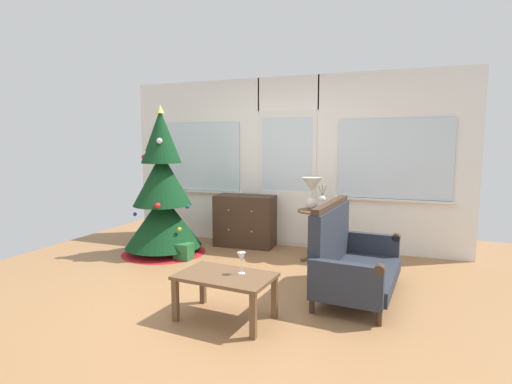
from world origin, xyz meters
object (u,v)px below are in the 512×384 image
at_px(settee_sofa, 349,258).
at_px(gift_box, 184,251).
at_px(flower_vase, 322,203).
at_px(coffee_table, 225,281).
at_px(christmas_tree, 163,200).
at_px(dresser_cabinet, 245,221).
at_px(wine_glass, 241,258).
at_px(table_lamp, 312,189).
at_px(side_table, 315,224).

distance_m(settee_sofa, gift_box, 2.31).
relative_size(flower_vase, coffee_table, 0.40).
bearing_deg(settee_sofa, christmas_tree, 165.78).
relative_size(dresser_cabinet, coffee_table, 1.04).
bearing_deg(christmas_tree, wine_glass, -40.68).
distance_m(table_lamp, coffee_table, 2.28).
xyz_separation_m(christmas_tree, coffee_table, (1.73, -1.67, -0.42)).
bearing_deg(flower_vase, wine_glass, -99.49).
bearing_deg(christmas_tree, side_table, 12.58).
bearing_deg(table_lamp, side_table, -33.69).
bearing_deg(gift_box, flower_vase, 18.76).
bearing_deg(settee_sofa, dresser_cabinet, 140.09).
relative_size(dresser_cabinet, table_lamp, 2.08).
height_order(christmas_tree, dresser_cabinet, christmas_tree).
height_order(flower_vase, coffee_table, flower_vase).
relative_size(table_lamp, coffee_table, 0.50).
xyz_separation_m(christmas_tree, flower_vase, (2.19, 0.41, 0.02)).
height_order(christmas_tree, table_lamp, christmas_tree).
xyz_separation_m(side_table, coffee_table, (-0.36, -2.14, -0.13)).
xyz_separation_m(side_table, gift_box, (-1.66, -0.66, -0.37)).
bearing_deg(dresser_cabinet, flower_vase, -16.14).
xyz_separation_m(settee_sofa, flower_vase, (-0.49, 1.09, 0.41)).
xyz_separation_m(christmas_tree, dresser_cabinet, (0.95, 0.77, -0.38)).
height_order(christmas_tree, settee_sofa, christmas_tree).
bearing_deg(wine_glass, coffee_table, -150.26).
xyz_separation_m(dresser_cabinet, gift_box, (-0.51, -0.96, -0.28)).
distance_m(settee_sofa, table_lamp, 1.47).
bearing_deg(dresser_cabinet, coffee_table, -72.23).
bearing_deg(dresser_cabinet, wine_glass, -69.01).
distance_m(settee_sofa, side_table, 1.29).
xyz_separation_m(table_lamp, wine_glass, (-0.18, -2.10, -0.40)).
bearing_deg(christmas_tree, flower_vase, 10.52).
height_order(flower_vase, gift_box, flower_vase).
bearing_deg(side_table, table_lamp, 146.31).
height_order(side_table, table_lamp, table_lamp).
relative_size(settee_sofa, table_lamp, 3.24).
distance_m(dresser_cabinet, coffee_table, 2.56).
relative_size(dresser_cabinet, flower_vase, 2.62).
bearing_deg(flower_vase, dresser_cabinet, 163.86).
relative_size(dresser_cabinet, gift_box, 4.17).
relative_size(flower_vase, gift_box, 1.59).
distance_m(christmas_tree, settee_sofa, 2.79).
xyz_separation_m(dresser_cabinet, wine_glass, (0.91, -2.36, 0.16)).
relative_size(christmas_tree, wine_glass, 10.73).
height_order(settee_sofa, side_table, settee_sofa).
relative_size(table_lamp, gift_box, 2.00).
relative_size(settee_sofa, side_table, 2.14).
height_order(christmas_tree, side_table, christmas_tree).
bearing_deg(table_lamp, flower_vase, -32.01).
xyz_separation_m(flower_vase, coffee_table, (-0.46, -2.08, -0.44)).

